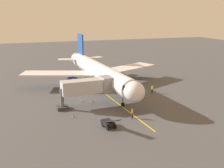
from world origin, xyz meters
TOP-DOWN VIEW (x-y plane):
  - ground_plane at (0.00, 0.00)m, footprint 220.00×220.00m
  - apron_lead_in_line at (1.01, 7.11)m, footprint 1.88×39.98m
  - airplane at (1.02, 0.83)m, footprint 34.78×40.31m
  - jet_bridge at (5.92, 12.32)m, footprint 11.46×3.32m
  - ground_crew_marshaller at (1.27, 20.84)m, footprint 0.46×0.46m
  - ground_crew_wing_walker at (-8.85, 8.68)m, footprint 0.47×0.42m
  - ground_crew_loader at (-2.45, 9.49)m, footprint 0.34×0.45m
  - belt_loader_near_nose at (6.18, 23.11)m, footprint 1.89×4.70m
  - safety_cone_nose_left at (10.53, 17.16)m, footprint 0.32×0.32m
  - safety_cone_nose_right at (-6.21, 11.41)m, footprint 0.32×0.32m
  - safety_cone_wing_port at (5.26, 10.49)m, footprint 0.32×0.32m
  - safety_cone_wing_starboard at (7.21, 9.46)m, footprint 0.32×0.32m

SIDE VIEW (x-z plane):
  - ground_plane at x=0.00m, z-range 0.00..0.00m
  - apron_lead_in_line at x=1.01m, z-range 0.00..0.01m
  - safety_cone_nose_left at x=10.53m, z-range 0.00..0.55m
  - safety_cone_nose_right at x=-6.21m, z-range 0.00..0.55m
  - safety_cone_wing_port at x=5.26m, z-range 0.00..0.55m
  - safety_cone_wing_starboard at x=7.21m, z-range 0.00..0.55m
  - belt_loader_near_nose at x=6.18m, z-range -0.45..1.88m
  - ground_crew_marshaller at x=1.27m, z-range 0.03..1.74m
  - ground_crew_wing_walker at x=-8.85m, z-range 0.03..1.74m
  - ground_crew_loader at x=-2.45m, z-range 0.03..1.74m
  - jet_bridge at x=5.92m, z-range 1.06..6.46m
  - airplane at x=1.02m, z-range -1.75..9.75m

